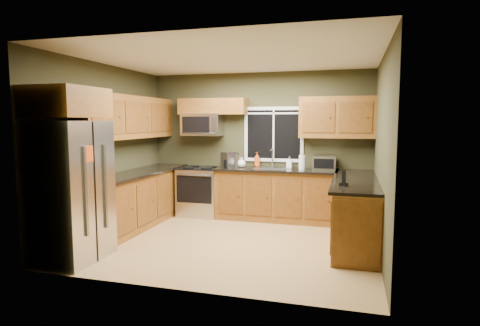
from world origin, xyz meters
The scene contains 29 objects.
floor centered at (0.00, 0.00, 0.00)m, with size 4.20×4.20×0.00m, color #A67E49.
ceiling centered at (0.00, 0.00, 2.70)m, with size 4.20×4.20×0.00m, color white.
back_wall centered at (0.00, 1.80, 1.35)m, with size 4.20×4.20×0.00m, color #34321C.
front_wall centered at (0.00, -1.80, 1.35)m, with size 4.20×4.20×0.00m, color #34321C.
left_wall centered at (-2.10, 0.00, 1.35)m, with size 3.60×3.60×0.00m, color #34321C.
right_wall centered at (2.10, 0.00, 1.35)m, with size 3.60×3.60×0.00m, color #34321C.
window centered at (0.30, 1.78, 1.55)m, with size 1.12×0.03×1.02m.
base_cabinets_left centered at (-1.80, 0.48, 0.45)m, with size 0.60×2.65×0.90m, color brown.
countertop_left centered at (-1.78, 0.48, 0.92)m, with size 0.65×2.65×0.04m, color black.
base_cabinets_back centered at (0.42, 1.50, 0.45)m, with size 2.17×0.60×0.90m, color brown.
countertop_back centered at (0.42, 1.48, 0.92)m, with size 2.17×0.65×0.04m, color black.
base_cabinets_peninsula centered at (1.80, 0.54, 0.45)m, with size 0.60×2.52×0.90m.
countertop_peninsula centered at (1.78, 0.55, 0.92)m, with size 0.65×2.50×0.04m, color black.
upper_cabinets_left centered at (-1.94, 0.48, 1.86)m, with size 0.33×2.65×0.72m, color brown.
upper_cabinets_back_left centered at (-0.85, 1.64, 2.07)m, with size 1.30×0.33×0.30m, color brown.
upper_cabinets_back_right centered at (1.45, 1.64, 1.86)m, with size 1.30×0.33×0.72m, color brown.
upper_cabinet_over_fridge centered at (-1.74, -1.30, 2.03)m, with size 0.72×0.90×0.38m, color brown.
refrigerator centered at (-1.74, -1.30, 0.90)m, with size 0.74×0.90×1.80m.
range centered at (-1.05, 1.47, 0.47)m, with size 0.76×0.69×0.94m.
microwave centered at (-1.05, 1.61, 1.73)m, with size 0.76×0.41×0.42m.
sink centered at (0.30, 1.49, 0.95)m, with size 0.60×0.42×0.36m.
toaster_oven centered at (1.25, 1.57, 1.06)m, with size 0.40×0.31×0.25m.
coffee_maker centered at (-0.49, 1.44, 1.07)m, with size 0.24×0.28×0.29m.
kettle centered at (-0.36, 1.58, 1.07)m, with size 0.18×0.18×0.29m.
paper_towel_roll centered at (0.86, 1.53, 1.07)m, with size 0.13×0.13×0.28m.
soap_bottle_a centered at (0.00, 1.70, 1.08)m, with size 0.11×0.11×0.28m, color #CF4913.
soap_bottle_b centered at (0.62, 1.70, 1.04)m, with size 0.09×0.09×0.20m, color white.
soap_bottle_c centered at (-0.25, 1.55, 1.03)m, with size 0.15×0.15×0.19m, color white.
cordless_phone centered at (1.62, -0.15, 1.00)m, with size 0.12×0.12×0.21m.
Camera 1 is at (1.72, -5.59, 1.80)m, focal length 30.00 mm.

